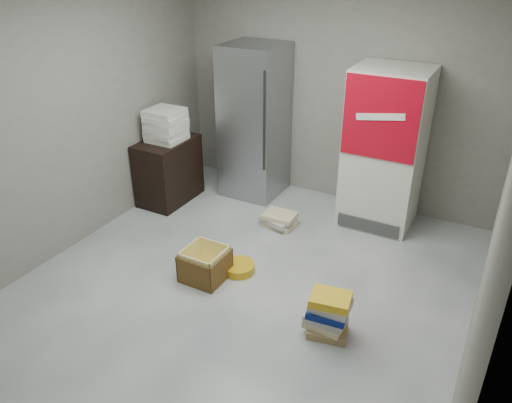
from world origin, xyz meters
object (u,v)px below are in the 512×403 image
object	(u,v)px
wood_shelf	(169,171)
phonebook_stack_main	(328,314)
cardboard_box	(205,266)
steel_fridge	(255,122)
coke_cooler	(385,149)

from	to	relation	value
wood_shelf	phonebook_stack_main	size ratio (longest dim) A/B	2.00
wood_shelf	cardboard_box	world-z (taller)	wood_shelf
wood_shelf	phonebook_stack_main	distance (m)	3.01
steel_fridge	wood_shelf	world-z (taller)	steel_fridge
coke_cooler	wood_shelf	xyz separation A→B (m)	(-2.48, -0.72, -0.50)
coke_cooler	phonebook_stack_main	world-z (taller)	coke_cooler
steel_fridge	wood_shelf	distance (m)	1.23
coke_cooler	steel_fridge	bearing A→B (deg)	179.82
phonebook_stack_main	cardboard_box	distance (m)	1.35
coke_cooler	cardboard_box	world-z (taller)	coke_cooler
coke_cooler	phonebook_stack_main	xyz separation A→B (m)	(0.19, -2.10, -0.70)
phonebook_stack_main	wood_shelf	bearing A→B (deg)	147.53
wood_shelf	cardboard_box	size ratio (longest dim) A/B	1.98
steel_fridge	coke_cooler	distance (m)	1.65
coke_cooler	phonebook_stack_main	distance (m)	2.23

